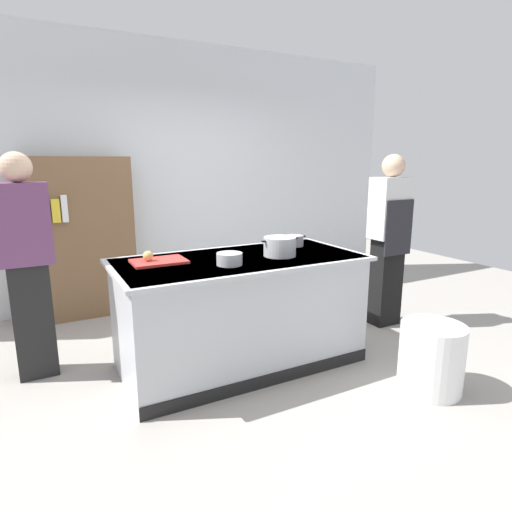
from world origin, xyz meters
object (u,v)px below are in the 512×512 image
stock_pot (280,246)px  person_chef (389,237)px  sauce_pan (295,241)px  bookshelf (80,239)px  onion (148,256)px  person_guest (27,262)px  mixing_bowl (229,259)px  trash_bin (431,358)px

stock_pot → person_chef: 1.40m
stock_pot → person_chef: size_ratio=0.19×
sauce_pan → bookshelf: size_ratio=0.13×
onion → sauce_pan: bearing=2.4°
person_chef → bookshelf: bearing=75.3°
onion → person_guest: (-0.81, 0.42, -0.05)m
mixing_bowl → trash_bin: size_ratio=0.38×
onion → bookshelf: bearing=100.9°
mixing_bowl → person_guest: (-1.33, 0.74, -0.03)m
stock_pot → person_chef: (1.39, 0.18, -0.06)m
person_chef → person_guest: bearing=99.0°
trash_bin → bookshelf: bookshelf is taller
stock_pot → sauce_pan: 0.44m
onion → mixing_bowl: onion is taller
sauce_pan → trash_bin: (0.39, -1.25, -0.70)m
trash_bin → onion: bearing=145.3°
onion → trash_bin: onion is taller
onion → stock_pot: size_ratio=0.24×
onion → person_guest: person_guest is taller
trash_bin → bookshelf: bearing=125.7°
person_chef → person_guest: same height
mixing_bowl → bookshelf: (-0.84, 1.97, -0.09)m
bookshelf → person_guest: bearing=-111.7°
trash_bin → person_chef: person_chef is taller
person_chef → trash_bin: bearing=167.1°
stock_pot → sauce_pan: size_ratio=1.46×
trash_bin → person_chef: (0.67, 1.15, 0.66)m
sauce_pan → onion: bearing=-177.6°
sauce_pan → bookshelf: bookshelf is taller
person_chef → person_guest: (-3.20, 0.47, -0.00)m
onion → person_chef: 2.40m
stock_pot → bookshelf: 2.30m
person_chef → sauce_pan: bearing=101.7°
sauce_pan → mixing_bowl: (-0.82, -0.38, -0.00)m
stock_pot → onion: bearing=167.0°
bookshelf → stock_pot: bearing=-54.8°
trash_bin → sauce_pan: bearing=107.1°
trash_bin → bookshelf: (-2.04, 2.84, 0.60)m
sauce_pan → mixing_bowl: size_ratio=1.16×
trash_bin → bookshelf: size_ratio=0.30×
sauce_pan → person_guest: (-2.15, 0.36, -0.04)m
stock_pot → person_guest: person_guest is taller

